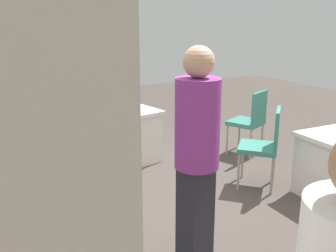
# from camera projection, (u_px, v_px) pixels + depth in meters

# --- Properties ---
(ground_plane) EXTENTS (14.40, 14.40, 0.00)m
(ground_plane) POSITION_uv_depth(u_px,v_px,m) (181.00, 202.00, 4.25)
(ground_plane) COLOR #4C423D
(table_foreground) EXTENTS (1.72, 1.17, 0.73)m
(table_foreground) POSITION_uv_depth(u_px,v_px,m) (100.00, 140.00, 5.20)
(table_foreground) COLOR silver
(table_foreground) RESTS_ON ground
(chair_near_front) EXTENTS (0.58, 0.58, 0.95)m
(chair_near_front) POSITION_uv_depth(u_px,v_px,m) (250.00, 118.00, 5.60)
(chair_near_front) COLOR #9E9993
(chair_near_front) RESTS_ON ground
(chair_tucked_left) EXTENTS (0.62, 0.62, 0.94)m
(chair_tucked_left) POSITION_uv_depth(u_px,v_px,m) (34.00, 154.00, 4.17)
(chair_tucked_left) COLOR #9E9993
(chair_tucked_left) RESTS_ON ground
(chair_aisle) EXTENTS (0.62, 0.62, 0.96)m
(chair_aisle) POSITION_uv_depth(u_px,v_px,m) (265.00, 143.00, 4.50)
(chair_aisle) COLOR #9E9993
(chair_aisle) RESTS_ON ground
(person_presenter) EXTENTS (0.44, 0.44, 1.78)m
(person_presenter) POSITION_uv_depth(u_px,v_px,m) (197.00, 150.00, 2.92)
(person_presenter) COLOR #26262D
(person_presenter) RESTS_ON ground
(laptop_silver) EXTENTS (0.36, 0.34, 0.21)m
(laptop_silver) POSITION_uv_depth(u_px,v_px,m) (91.00, 112.00, 5.05)
(laptop_silver) COLOR silver
(laptop_silver) RESTS_ON table_foreground
(yarn_ball) EXTENTS (0.11, 0.11, 0.11)m
(yarn_ball) POSITION_uv_depth(u_px,v_px,m) (72.00, 115.00, 4.81)
(yarn_ball) COLOR #B2382D
(yarn_ball) RESTS_ON table_foreground
(scissors_red) EXTENTS (0.18, 0.10, 0.01)m
(scissors_red) POSITION_uv_depth(u_px,v_px,m) (119.00, 108.00, 5.40)
(scissors_red) COLOR red
(scissors_red) RESTS_ON table_foreground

